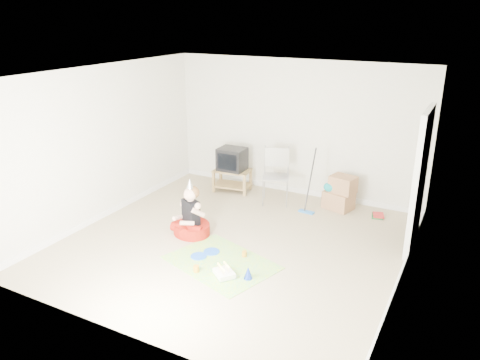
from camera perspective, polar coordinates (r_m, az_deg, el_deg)
The scene contains 16 objects.
ground at distance 7.36m, azimuth -0.77°, elevation -7.67°, with size 5.00×5.00×0.00m, color tan.
doorway_recess at distance 7.36m, azimuth 21.15°, elevation -0.38°, with size 0.02×0.90×2.05m, color black.
tv_stand at distance 9.35m, azimuth -0.95°, elevation 0.22°, with size 0.77×0.54×0.44m.
crt_tv at distance 9.22m, azimuth -0.97°, elevation 2.57°, with size 0.52×0.43×0.44m, color black.
folding_chair at distance 8.69m, azimuth 4.38°, elevation 0.37°, with size 0.61×0.59×1.06m.
cardboard_boxes at distance 8.67m, azimuth 12.08°, elevation -1.58°, with size 0.60×0.50×0.63m.
floor_mop at distance 8.40m, azimuth 8.17°, elevation -2.31°, with size 0.29×0.38×1.12m.
book_pile at distance 8.59m, azimuth 16.51°, elevation -4.18°, with size 0.24×0.28×0.05m.
seated_woman at distance 7.61m, azimuth -5.96°, elevation -5.09°, with size 0.88×0.88×0.95m.
party_mat at distance 6.83m, azimuth -2.30°, elevation -10.02°, with size 1.50×1.08×0.01m, color #EB317A.
birthday_cake at distance 6.49m, azimuth -1.95°, elevation -11.35°, with size 0.36×0.35×0.14m.
blue_plate_near at distance 7.10m, azimuth -3.49°, elevation -8.70°, with size 0.24×0.24×0.01m, color blue.
blue_plate_far at distance 6.99m, azimuth -5.06°, elevation -9.23°, with size 0.24×0.24×0.01m, color blue.
orange_cup_near at distance 6.95m, azimuth 0.54°, elevation -9.00°, with size 0.07×0.07×0.08m, color orange.
orange_cup_far at distance 6.60m, azimuth -5.35°, elevation -10.72°, with size 0.08×0.08×0.09m, color orange.
blue_party_hat at distance 6.41m, azimuth 1.00°, elevation -11.22°, with size 0.12×0.12×0.18m, color blue.
Camera 1 is at (3.12, -5.74, 3.40)m, focal length 35.00 mm.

